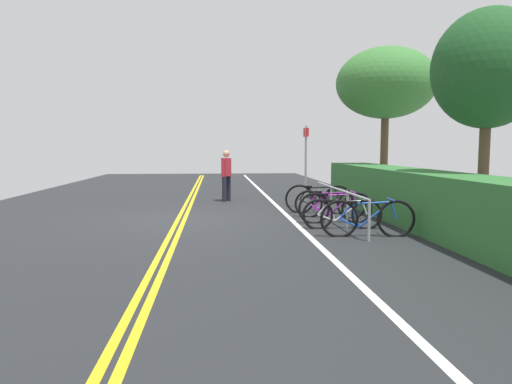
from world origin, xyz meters
The scene contains 15 objects.
ground_plane centered at (0.00, 0.00, -0.03)m, with size 39.30×12.35×0.05m, color #232628.
centre_line_yellow_inner centered at (0.00, -0.08, 0.00)m, with size 35.37×0.10×0.00m, color gold.
centre_line_yellow_outer centered at (0.00, 0.08, 0.00)m, with size 35.37×0.10×0.00m, color gold.
bike_lane_stripe_white centered at (0.00, 2.62, 0.00)m, with size 35.37×0.12×0.00m, color white.
bike_rack centered at (0.74, 3.62, 0.58)m, with size 4.25×0.05×0.79m.
bicycle_0 centered at (-0.80, 3.51, 0.37)m, with size 0.62×1.72×0.79m.
bicycle_1 centered at (-0.04, 3.61, 0.34)m, with size 0.60×1.68×0.72m.
bicycle_2 centered at (0.77, 3.54, 0.35)m, with size 0.46×1.72×0.75m.
bicycle_3 centered at (1.51, 3.49, 0.32)m, with size 0.46×1.70×0.68m.
bicycle_4 centered at (2.41, 3.74, 0.36)m, with size 0.46×1.84×0.77m.
pedestrian centered at (-3.75, 1.17, 0.93)m, with size 0.43×0.32×1.63m.
sign_post_near centered at (-1.85, 3.36, 1.39)m, with size 0.36×0.09×2.32m.
hedge_backdrop centered at (2.24, 5.34, 0.60)m, with size 13.20×1.21×1.20m, color #2D6B30.
tree_near_left centered at (-3.51, 6.25, 3.74)m, with size 3.15×3.15×4.87m.
tree_mid centered at (1.92, 6.33, 3.28)m, with size 2.22×2.22×4.50m.
Camera 1 is at (10.96, 0.83, 1.71)m, focal length 32.34 mm.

